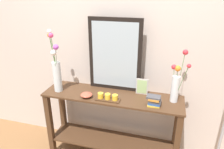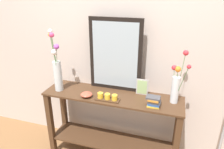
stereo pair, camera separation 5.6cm
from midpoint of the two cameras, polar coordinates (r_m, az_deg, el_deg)
name	(u,v)px [view 2 (the right image)]	position (r m, az deg, el deg)	size (l,w,h in m)	color
wall_back	(121,37)	(2.25, 3.10, 10.09)	(6.40, 0.08, 2.70)	beige
console_table	(112,121)	(2.33, 0.70, -12.51)	(1.44, 0.38, 0.81)	#472D1C
mirror_leaning	(115,55)	(2.16, 1.65, 5.29)	(0.56, 0.03, 0.77)	black
tall_vase_left	(57,69)	(2.24, -14.14, 1.35)	(0.15, 0.13, 0.65)	silver
vase_right	(176,84)	(2.05, 17.98, -2.46)	(0.16, 0.18, 0.51)	silver
candle_tray	(107,97)	(2.06, -0.49, -6.30)	(0.24, 0.09, 0.07)	#472D1C
picture_frame_small	(142,87)	(2.17, 9.00, -3.40)	(0.12, 0.01, 0.17)	#B7B2AD
decorative_bowl	(86,94)	(2.13, -6.26, -5.47)	(0.12, 0.12, 0.05)	#B24C38
book_stack	(154,102)	(1.99, 12.13, -7.27)	(0.14, 0.10, 0.10)	gold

